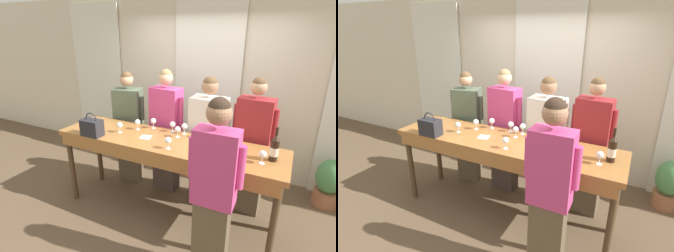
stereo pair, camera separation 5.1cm
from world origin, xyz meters
TOP-DOWN VIEW (x-y plane):
  - ground_plane at (0.00, 0.00)m, footprint 18.00×18.00m
  - wall_back at (0.00, 1.50)m, footprint 12.00×0.06m
  - curtain_panel_left at (-2.19, 1.43)m, footprint 1.07×0.03m
  - curtain_panel_center at (0.00, 1.43)m, footprint 1.07×0.03m
  - tasting_bar at (0.00, -0.02)m, footprint 2.73×0.70m
  - wine_bottle at (1.19, 0.02)m, footprint 0.08×0.08m
  - handbag at (-0.86, -0.28)m, footprint 0.25×0.15m
  - wine_glass_front_left at (1.10, -0.10)m, footprint 0.07×0.07m
  - wine_glass_front_mid at (0.63, -0.09)m, footprint 0.07×0.07m
  - wine_glass_front_right at (-0.62, -0.05)m, footprint 0.07×0.07m
  - wine_glass_center_left at (0.13, 0.27)m, footprint 0.07×0.07m
  - wine_glass_center_mid at (0.53, -0.04)m, footprint 0.07×0.07m
  - wine_glass_center_right at (-0.04, 0.27)m, footprint 0.07×0.07m
  - wine_glass_back_left at (0.35, 0.24)m, footprint 0.07×0.07m
  - wine_glass_back_mid at (0.09, 0.14)m, footprint 0.07×0.07m
  - wine_glass_back_right at (-0.47, 0.14)m, footprint 0.07×0.07m
  - wine_glass_near_host at (-0.31, 0.27)m, footprint 0.07×0.07m
  - wine_glass_by_bottle at (0.14, -0.21)m, footprint 0.07×0.07m
  - napkin at (-0.25, -0.04)m, footprint 0.15×0.15m
  - pen at (0.36, 0.06)m, footprint 0.08×0.13m
  - guest_olive_jacket at (-0.90, 0.54)m, footprint 0.50×0.35m
  - guest_pink_top at (-0.27, 0.54)m, footprint 0.53×0.27m
  - guest_cream_sweater at (0.34, 0.54)m, footprint 0.56×0.30m
  - guest_striped_shirt at (0.91, 0.54)m, footprint 0.52×0.26m
  - host_pouring at (0.79, -0.64)m, footprint 0.48×0.21m
  - potted_plant at (1.87, 1.13)m, footprint 0.34×0.34m

SIDE VIEW (x-z plane):
  - ground_plane at x=0.00m, z-range 0.00..0.00m
  - potted_plant at x=1.87m, z-range 0.00..0.68m
  - guest_olive_jacket at x=-0.90m, z-range 0.01..1.72m
  - guest_cream_sweater at x=0.34m, z-range 0.01..1.74m
  - guest_striped_shirt at x=0.91m, z-range 0.02..1.79m
  - guest_pink_top at x=-0.27m, z-range 0.02..1.80m
  - tasting_bar at x=0.00m, z-range 0.42..1.46m
  - host_pouring at x=0.79m, z-range 0.05..1.84m
  - napkin at x=-0.25m, z-range 1.04..1.05m
  - pen at x=0.36m, z-range 1.04..1.05m
  - wine_glass_center_left at x=0.13m, z-range 1.07..1.21m
  - wine_glass_center_mid at x=0.53m, z-range 1.07..1.21m
  - wine_glass_center_right at x=-0.04m, z-range 1.07..1.21m
  - wine_glass_back_left at x=0.35m, z-range 1.07..1.21m
  - wine_glass_by_bottle at x=0.14m, z-range 1.07..1.21m
  - wine_glass_front_left at x=1.10m, z-range 1.07..1.21m
  - wine_glass_front_mid at x=0.63m, z-range 1.07..1.21m
  - wine_glass_front_right at x=-0.62m, z-range 1.07..1.21m
  - wine_glass_back_mid at x=0.09m, z-range 1.07..1.21m
  - wine_glass_back_right at x=-0.47m, z-range 1.07..1.21m
  - wine_glass_near_host at x=-0.31m, z-range 1.07..1.21m
  - handbag at x=-0.86m, z-range 1.00..1.30m
  - wine_bottle at x=1.19m, z-range 1.00..1.35m
  - curtain_panel_left at x=-2.19m, z-range 0.00..2.69m
  - curtain_panel_center at x=0.00m, z-range 0.00..2.69m
  - wall_back at x=0.00m, z-range 0.00..2.80m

